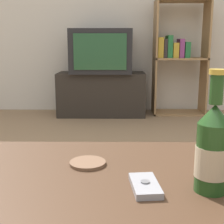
# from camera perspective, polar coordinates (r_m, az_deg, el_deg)

# --- Properties ---
(coffee_table) EXTENTS (1.30, 0.62, 0.46)m
(coffee_table) POSITION_cam_1_polar(r_m,az_deg,el_deg) (0.71, -6.91, -18.16)
(coffee_table) COLOR #422B1C
(coffee_table) RESTS_ON ground_plane
(tv_stand) EXTENTS (0.93, 0.41, 0.46)m
(tv_stand) POSITION_cam_1_polar(r_m,az_deg,el_deg) (3.40, -1.92, 3.34)
(tv_stand) COLOR #28231E
(tv_stand) RESTS_ON ground_plane
(television) EXTENTS (0.63, 0.53, 0.45)m
(television) POSITION_cam_1_polar(r_m,az_deg,el_deg) (3.36, -1.98, 11.04)
(television) COLOR black
(television) RESTS_ON tv_stand
(bookshelf) EXTENTS (0.56, 0.30, 1.21)m
(bookshelf) POSITION_cam_1_polar(r_m,az_deg,el_deg) (3.48, 11.85, 10.13)
(bookshelf) COLOR #99754C
(bookshelf) RESTS_ON ground_plane
(beer_bottle) EXTENTS (0.07, 0.07, 0.25)m
(beer_bottle) POSITION_cam_1_polar(r_m,az_deg,el_deg) (0.66, 17.88, -6.50)
(beer_bottle) COLOR #1E4219
(beer_bottle) RESTS_ON coffee_table
(cell_phone) EXTENTS (0.06, 0.11, 0.02)m
(cell_phone) POSITION_cam_1_polar(r_m,az_deg,el_deg) (0.67, 6.06, -13.22)
(cell_phone) COLOR gray
(cell_phone) RESTS_ON coffee_table
(coaster) EXTENTS (0.09, 0.09, 0.01)m
(coaster) POSITION_cam_1_polar(r_m,az_deg,el_deg) (0.79, -4.48, -9.28)
(coaster) COLOR brown
(coaster) RESTS_ON coffee_table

